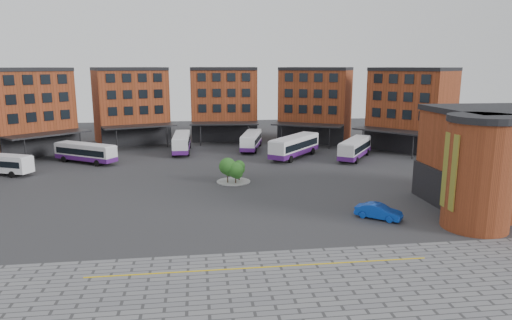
{
  "coord_description": "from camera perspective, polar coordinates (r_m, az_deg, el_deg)",
  "views": [
    {
      "loc": [
        -2.68,
        -45.69,
        14.99
      ],
      "look_at": [
        4.25,
        6.56,
        4.0
      ],
      "focal_mm": 32.0,
      "sensor_mm": 36.0,
      "label": 1
    }
  ],
  "objects": [
    {
      "name": "bus_b",
      "position": [
        75.83,
        -20.54,
        0.89
      ],
      "size": [
        10.4,
        8.02,
        3.05
      ],
      "rotation": [
        0.0,
        0.0,
        0.99
      ],
      "color": "silver",
      "rests_on": "ground"
    },
    {
      "name": "main_building",
      "position": [
        84.32,
        -9.0,
        6.35
      ],
      "size": [
        94.14,
        42.48,
        14.6
      ],
      "color": "brown",
      "rests_on": "ground"
    },
    {
      "name": "bus_f",
      "position": [
        75.9,
        12.27,
        1.45
      ],
      "size": [
        8.54,
        10.86,
        3.2
      ],
      "rotation": [
        0.0,
        0.0,
        -0.6
      ],
      "color": "silver",
      "rests_on": "ground"
    },
    {
      "name": "yellow_line",
      "position": [
        35.35,
        0.79,
        -13.26
      ],
      "size": [
        26.0,
        0.15,
        0.02
      ],
      "primitive_type": "cube",
      "color": "gold",
      "rests_on": "paving_zone"
    },
    {
      "name": "bus_e",
      "position": [
        75.39,
        4.84,
        1.75
      ],
      "size": [
        10.24,
        11.51,
        3.54
      ],
      "rotation": [
        0.0,
        0.0,
        -0.69
      ],
      "color": "white",
      "rests_on": "ground"
    },
    {
      "name": "ground",
      "position": [
        48.16,
        -4.01,
        -6.39
      ],
      "size": [
        160.0,
        160.0,
        0.0
      ],
      "primitive_type": "plane",
      "color": "#28282B",
      "rests_on": "ground"
    },
    {
      "name": "blue_car",
      "position": [
        47.14,
        15.06,
        -6.22
      ],
      "size": [
        4.54,
        4.08,
        1.5
      ],
      "primitive_type": "imported",
      "rotation": [
        0.0,
        0.0,
        0.9
      ],
      "color": "#0E3DB8",
      "rests_on": "ground"
    },
    {
      "name": "bus_d",
      "position": [
        82.29,
        -0.6,
        2.47
      ],
      "size": [
        5.21,
        11.31,
        3.11
      ],
      "rotation": [
        0.0,
        0.0,
        -0.25
      ],
      "color": "white",
      "rests_on": "ground"
    },
    {
      "name": "bus_c",
      "position": [
        80.79,
        -9.29,
        2.19
      ],
      "size": [
        3.08,
        11.51,
        3.23
      ],
      "rotation": [
        0.0,
        0.0,
        -0.02
      ],
      "color": "silver",
      "rests_on": "ground"
    },
    {
      "name": "east_building",
      "position": [
        53.81,
        28.29,
        -0.03
      ],
      "size": [
        17.4,
        15.4,
        10.6
      ],
      "color": "brown",
      "rests_on": "ground"
    },
    {
      "name": "tree_island",
      "position": [
        58.82,
        -2.9,
        -1.2
      ],
      "size": [
        4.4,
        4.4,
        3.36
      ],
      "color": "gray",
      "rests_on": "ground"
    }
  ]
}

